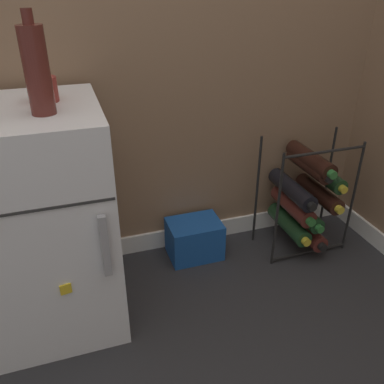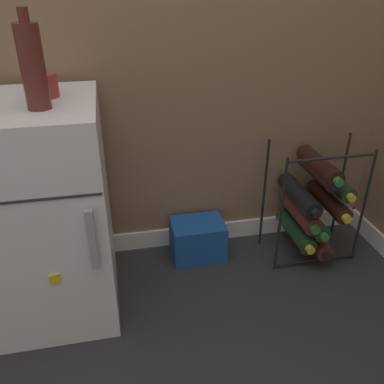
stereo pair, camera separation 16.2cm
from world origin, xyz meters
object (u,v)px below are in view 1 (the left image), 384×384
at_px(fridge_top_cup, 43,90).
at_px(fridge_top_bottle, 37,70).
at_px(mini_fridge, 44,222).
at_px(soda_box, 194,239).
at_px(wine_rack, 304,197).

relative_size(fridge_top_cup, fridge_top_bottle, 0.32).
distance_m(mini_fridge, soda_box, 0.72).
relative_size(wine_rack, fridge_top_bottle, 1.96).
height_order(wine_rack, soda_box, wine_rack).
distance_m(mini_fridge, fridge_top_cup, 0.46).
bearing_deg(mini_fridge, wine_rack, 4.82).
bearing_deg(fridge_top_bottle, soda_box, 25.27).
relative_size(mini_fridge, soda_box, 3.40).
distance_m(mini_fridge, wine_rack, 1.14).
distance_m(mini_fridge, fridge_top_bottle, 0.55).
xyz_separation_m(soda_box, fridge_top_cup, (-0.55, -0.13, 0.77)).
bearing_deg(wine_rack, fridge_top_cup, -177.54).
distance_m(fridge_top_cup, fridge_top_bottle, 0.16).
bearing_deg(soda_box, fridge_top_bottle, -154.73).
bearing_deg(wine_rack, soda_box, 171.06).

